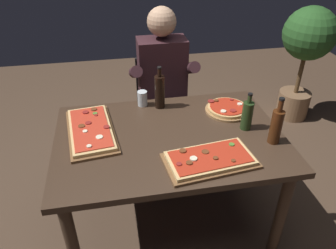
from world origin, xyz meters
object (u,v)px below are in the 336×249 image
(wine_bottle_dark, at_px, (160,91))
(oil_bottle_amber, at_px, (247,115))
(dining_table, at_px, (169,148))
(vinegar_bottle_green, at_px, (276,126))
(pizza_rectangular_front, at_px, (210,159))
(tumbler_near_camera, at_px, (142,99))
(diner_chair, at_px, (161,103))
(potted_plant_corner, at_px, (306,48))
(pizza_rectangular_left, at_px, (91,130))
(pizza_round_far, at_px, (227,109))
(seated_diner, at_px, (163,83))

(wine_bottle_dark, xyz_separation_m, oil_bottle_amber, (0.49, -0.37, -0.02))
(dining_table, bearing_deg, vinegar_bottle_green, -16.34)
(wine_bottle_dark, bearing_deg, dining_table, -90.25)
(dining_table, distance_m, pizza_rectangular_front, 0.36)
(tumbler_near_camera, bearing_deg, dining_table, -73.94)
(pizza_rectangular_front, xyz_separation_m, tumbler_near_camera, (-0.29, 0.70, 0.03))
(oil_bottle_amber, bearing_deg, diner_chair, 115.08)
(dining_table, xyz_separation_m, wine_bottle_dark, (0.00, 0.36, 0.22))
(oil_bottle_amber, height_order, potted_plant_corner, potted_plant_corner)
(wine_bottle_dark, xyz_separation_m, tumbler_near_camera, (-0.12, 0.05, -0.08))
(pizza_rectangular_left, distance_m, wine_bottle_dark, 0.54)
(pizza_rectangular_left, relative_size, potted_plant_corner, 0.50)
(vinegar_bottle_green, bearing_deg, pizza_round_far, 111.34)
(tumbler_near_camera, bearing_deg, oil_bottle_amber, -34.28)
(pizza_rectangular_front, relative_size, diner_chair, 0.61)
(tumbler_near_camera, relative_size, seated_diner, 0.08)
(vinegar_bottle_green, xyz_separation_m, potted_plant_corner, (1.00, 1.35, -0.08))
(pizza_rectangular_front, height_order, potted_plant_corner, potted_plant_corner)
(wine_bottle_dark, height_order, oil_bottle_amber, wine_bottle_dark)
(dining_table, xyz_separation_m, pizza_rectangular_left, (-0.48, 0.12, 0.12))
(vinegar_bottle_green, distance_m, tumbler_near_camera, 0.93)
(oil_bottle_amber, xyz_separation_m, tumbler_near_camera, (-0.61, 0.42, -0.05))
(wine_bottle_dark, distance_m, potted_plant_corner, 1.80)
(oil_bottle_amber, distance_m, vinegar_bottle_green, 0.20)
(oil_bottle_amber, distance_m, tumbler_near_camera, 0.74)
(vinegar_bottle_green, relative_size, seated_diner, 0.22)
(pizza_rectangular_left, height_order, tumbler_near_camera, tumbler_near_camera)
(dining_table, bearing_deg, diner_chair, 84.13)
(pizza_rectangular_left, relative_size, pizza_round_far, 1.94)
(dining_table, bearing_deg, pizza_round_far, 25.76)
(dining_table, bearing_deg, pizza_rectangular_left, 165.38)
(oil_bottle_amber, relative_size, seated_diner, 0.19)
(pizza_rectangular_left, xyz_separation_m, tumbler_near_camera, (0.36, 0.28, 0.03))
(dining_table, relative_size, pizza_round_far, 4.62)
(oil_bottle_amber, distance_m, potted_plant_corner, 1.62)
(pizza_rectangular_left, xyz_separation_m, diner_chair, (0.56, 0.73, -0.27))
(oil_bottle_amber, relative_size, potted_plant_corner, 0.21)
(wine_bottle_dark, relative_size, seated_diner, 0.23)
(pizza_round_far, bearing_deg, potted_plant_corner, 39.85)
(oil_bottle_amber, bearing_deg, potted_plant_corner, 46.90)
(seated_diner, bearing_deg, diner_chair, 90.00)
(pizza_rectangular_front, bearing_deg, diner_chair, 94.15)
(diner_chair, bearing_deg, pizza_rectangular_front, -85.85)
(pizza_rectangular_front, height_order, tumbler_near_camera, tumbler_near_camera)
(dining_table, distance_m, pizza_rectangular_left, 0.51)
(oil_bottle_amber, height_order, tumbler_near_camera, oil_bottle_amber)
(dining_table, relative_size, potted_plant_corner, 1.19)
(pizza_rectangular_left, bearing_deg, wine_bottle_dark, 26.39)
(pizza_round_far, bearing_deg, seated_diner, 124.63)
(wine_bottle_dark, bearing_deg, vinegar_bottle_green, -41.93)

